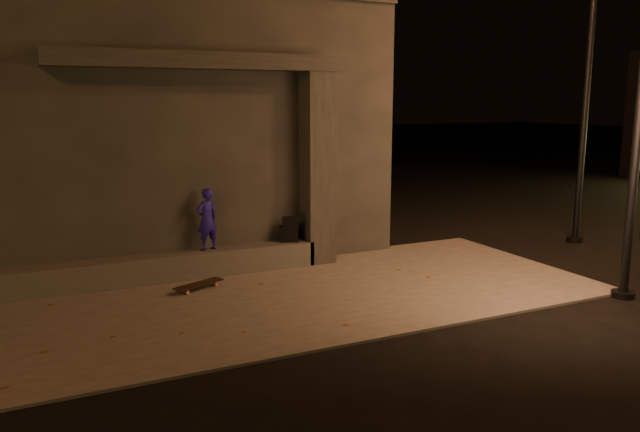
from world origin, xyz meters
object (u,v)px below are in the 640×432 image
column (317,169)px  backpack (289,232)px  skateboarder (207,219)px  skateboard (199,285)px

column → backpack: bearing=180.0°
skateboarder → skateboard: 1.30m
column → backpack: size_ratio=7.19×
column → backpack: column is taller
skateboarder → skateboard: (-0.40, -0.82, -0.93)m
skateboarder → backpack: (1.57, 0.00, -0.39)m
skateboarder → backpack: bearing=162.3°
column → backpack: (-0.60, 0.00, -1.18)m
column → skateboarder: bearing=180.0°
skateboard → backpack: bearing=-1.3°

